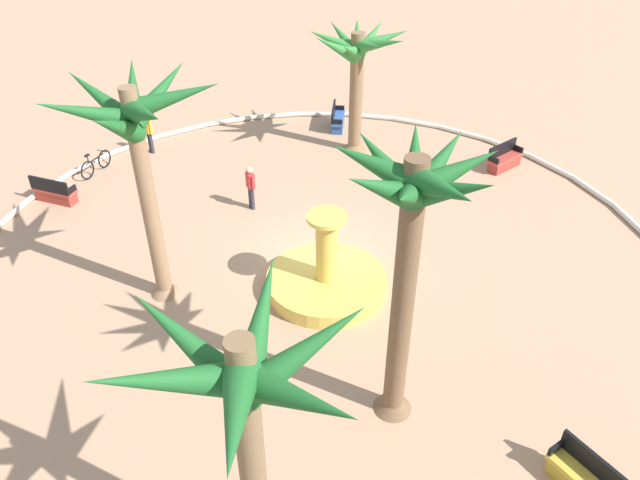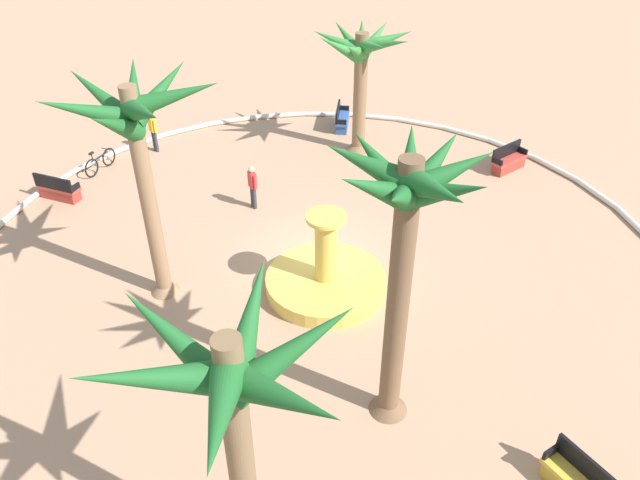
{
  "view_description": "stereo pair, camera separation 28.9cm",
  "coord_description": "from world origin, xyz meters",
  "px_view_note": "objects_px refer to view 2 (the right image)",
  "views": [
    {
      "loc": [
        6.94,
        13.78,
        11.58
      ],
      "look_at": [
        0.14,
        0.45,
        1.0
      ],
      "focal_mm": 34.52,
      "sensor_mm": 36.0,
      "label": 1
    },
    {
      "loc": [
        6.68,
        13.91,
        11.58
      ],
      "look_at": [
        0.14,
        0.45,
        1.0
      ],
      "focal_mm": 34.52,
      "sensor_mm": 36.0,
      "label": 2
    }
  ],
  "objects_px": {
    "bicycle_red_frame": "(100,162)",
    "person_cyclist_helmet": "(153,130)",
    "palm_tree_by_curb": "(362,60)",
    "palm_tree_far_side": "(406,226)",
    "fountain": "(326,280)",
    "palm_tree_near_fountain": "(234,405)",
    "bench_east": "(342,120)",
    "bench_north": "(508,162)",
    "person_cyclist_photo": "(253,185)",
    "palm_tree_mid_plaza": "(136,134)",
    "bench_southeast": "(59,190)"
  },
  "relations": [
    {
      "from": "bicycle_red_frame",
      "to": "person_cyclist_helmet",
      "type": "height_order",
      "value": "person_cyclist_helmet"
    },
    {
      "from": "palm_tree_by_curb",
      "to": "palm_tree_far_side",
      "type": "xyz_separation_m",
      "value": [
        5.82,
        12.03,
        1.43
      ]
    },
    {
      "from": "fountain",
      "to": "palm_tree_near_fountain",
      "type": "bearing_deg",
      "value": 54.2
    },
    {
      "from": "bicycle_red_frame",
      "to": "bench_east",
      "type": "bearing_deg",
      "value": 176.6
    },
    {
      "from": "bench_north",
      "to": "bench_east",
      "type": "bearing_deg",
      "value": -57.0
    },
    {
      "from": "palm_tree_near_fountain",
      "to": "bench_east",
      "type": "relative_size",
      "value": 3.75
    },
    {
      "from": "palm_tree_far_side",
      "to": "person_cyclist_photo",
      "type": "bearing_deg",
      "value": -92.14
    },
    {
      "from": "palm_tree_near_fountain",
      "to": "person_cyclist_photo",
      "type": "height_order",
      "value": "palm_tree_near_fountain"
    },
    {
      "from": "palm_tree_by_curb",
      "to": "bench_east",
      "type": "distance_m",
      "value": 4.06
    },
    {
      "from": "fountain",
      "to": "bicycle_red_frame",
      "type": "bearing_deg",
      "value": -65.58
    },
    {
      "from": "bench_east",
      "to": "bench_north",
      "type": "distance_m",
      "value": 7.4
    },
    {
      "from": "bench_east",
      "to": "palm_tree_mid_plaza",
      "type": "bearing_deg",
      "value": 37.98
    },
    {
      "from": "palm_tree_far_side",
      "to": "person_cyclist_helmet",
      "type": "relative_size",
      "value": 4.11
    },
    {
      "from": "bench_east",
      "to": "person_cyclist_helmet",
      "type": "height_order",
      "value": "person_cyclist_helmet"
    },
    {
      "from": "palm_tree_by_curb",
      "to": "palm_tree_far_side",
      "type": "height_order",
      "value": "palm_tree_far_side"
    },
    {
      "from": "bench_southeast",
      "to": "person_cyclist_helmet",
      "type": "bearing_deg",
      "value": -150.62
    },
    {
      "from": "palm_tree_by_curb",
      "to": "bench_southeast",
      "type": "xyz_separation_m",
      "value": [
        11.52,
        -1.28,
        -3.42
      ]
    },
    {
      "from": "bench_east",
      "to": "person_cyclist_helmet",
      "type": "xyz_separation_m",
      "value": [
        7.87,
        -1.37,
        0.59
      ]
    },
    {
      "from": "bench_southeast",
      "to": "person_cyclist_helmet",
      "type": "distance_m",
      "value": 4.65
    },
    {
      "from": "palm_tree_by_curb",
      "to": "bench_north",
      "type": "height_order",
      "value": "palm_tree_by_curb"
    },
    {
      "from": "bench_east",
      "to": "person_cyclist_photo",
      "type": "relative_size",
      "value": 1.0
    },
    {
      "from": "bench_north",
      "to": "person_cyclist_photo",
      "type": "relative_size",
      "value": 1.03
    },
    {
      "from": "bench_east",
      "to": "person_cyclist_helmet",
      "type": "bearing_deg",
      "value": -9.9
    },
    {
      "from": "palm_tree_by_curb",
      "to": "person_cyclist_photo",
      "type": "height_order",
      "value": "palm_tree_by_curb"
    },
    {
      "from": "fountain",
      "to": "palm_tree_mid_plaza",
      "type": "relative_size",
      "value": 0.54
    },
    {
      "from": "bench_southeast",
      "to": "person_cyclist_helmet",
      "type": "height_order",
      "value": "person_cyclist_helmet"
    },
    {
      "from": "bench_north",
      "to": "bench_southeast",
      "type": "xyz_separation_m",
      "value": [
        15.92,
        -5.31,
        0.0
      ]
    },
    {
      "from": "fountain",
      "to": "bench_southeast",
      "type": "height_order",
      "value": "fountain"
    },
    {
      "from": "palm_tree_by_curb",
      "to": "bicycle_red_frame",
      "type": "bearing_deg",
      "value": -15.75
    },
    {
      "from": "palm_tree_mid_plaza",
      "to": "person_cyclist_photo",
      "type": "bearing_deg",
      "value": -141.33
    },
    {
      "from": "fountain",
      "to": "palm_tree_far_side",
      "type": "xyz_separation_m",
      "value": [
        0.63,
        4.59,
        4.84
      ]
    },
    {
      "from": "fountain",
      "to": "palm_tree_near_fountain",
      "type": "distance_m",
      "value": 9.19
    },
    {
      "from": "palm_tree_by_curb",
      "to": "person_cyclist_photo",
      "type": "xyz_separation_m",
      "value": [
        5.45,
        2.3,
        -2.86
      ]
    },
    {
      "from": "bench_east",
      "to": "palm_tree_near_fountain",
      "type": "bearing_deg",
      "value": 57.54
    },
    {
      "from": "bench_southeast",
      "to": "person_cyclist_photo",
      "type": "height_order",
      "value": "person_cyclist_photo"
    },
    {
      "from": "palm_tree_by_curb",
      "to": "person_cyclist_photo",
      "type": "bearing_deg",
      "value": 22.88
    },
    {
      "from": "person_cyclist_photo",
      "to": "palm_tree_by_curb",
      "type": "bearing_deg",
      "value": -157.12
    },
    {
      "from": "palm_tree_far_side",
      "to": "bicycle_red_frame",
      "type": "distance_m",
      "value": 16.07
    },
    {
      "from": "bench_east",
      "to": "palm_tree_far_side",
      "type": "bearing_deg",
      "value": 66.46
    },
    {
      "from": "fountain",
      "to": "person_cyclist_photo",
      "type": "height_order",
      "value": "fountain"
    },
    {
      "from": "palm_tree_by_curb",
      "to": "bicycle_red_frame",
      "type": "relative_size",
      "value": 3.76
    },
    {
      "from": "bench_north",
      "to": "person_cyclist_helmet",
      "type": "xyz_separation_m",
      "value": [
        11.9,
        -7.58,
        0.59
      ]
    },
    {
      "from": "palm_tree_near_fountain",
      "to": "person_cyclist_helmet",
      "type": "xyz_separation_m",
      "value": [
        -2.46,
        -17.62,
        -3.62
      ]
    },
    {
      "from": "palm_tree_by_curb",
      "to": "palm_tree_far_side",
      "type": "relative_size",
      "value": 0.74
    },
    {
      "from": "person_cyclist_photo",
      "to": "fountain",
      "type": "bearing_deg",
      "value": 93.01
    },
    {
      "from": "palm_tree_mid_plaza",
      "to": "bench_north",
      "type": "xyz_separation_m",
      "value": [
        -13.82,
        -1.44,
        -4.67
      ]
    },
    {
      "from": "fountain",
      "to": "person_cyclist_photo",
      "type": "distance_m",
      "value": 5.18
    },
    {
      "from": "bench_southeast",
      "to": "bicycle_red_frame",
      "type": "bearing_deg",
      "value": -138.7
    },
    {
      "from": "bicycle_red_frame",
      "to": "palm_tree_mid_plaza",
      "type": "bearing_deg",
      "value": 92.76
    },
    {
      "from": "palm_tree_by_curb",
      "to": "bench_north",
      "type": "relative_size",
      "value": 3.02
    }
  ]
}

